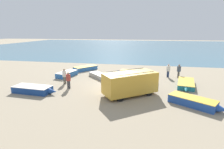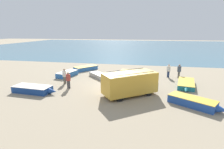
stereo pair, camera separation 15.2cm
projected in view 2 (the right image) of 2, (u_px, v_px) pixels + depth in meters
name	position (u px, v px, depth m)	size (l,w,h in m)	color
ground_plane	(115.00, 84.00, 20.55)	(200.00, 200.00, 0.00)	gray
sea_water	(137.00, 46.00, 70.05)	(120.00, 80.00, 0.01)	#477084
parked_van	(130.00, 83.00, 16.68)	(5.42, 4.76, 2.36)	gold
fishing_rowboat_0	(99.00, 76.00, 23.23)	(3.85, 3.93, 0.53)	#ADA89E
fishing_rowboat_1	(86.00, 68.00, 27.68)	(3.54, 4.09, 0.62)	#2D66AD
fishing_rowboat_2	(134.00, 73.00, 24.50)	(5.05, 2.03, 0.61)	#234CA3
fishing_rowboat_3	(34.00, 89.00, 17.65)	(4.73, 1.85, 0.67)	navy
fishing_rowboat_4	(186.00, 84.00, 19.63)	(2.48, 5.01, 0.53)	#1E757F
fishing_rowboat_5	(194.00, 102.00, 14.45)	(4.33, 3.32, 0.69)	#234CA3
fishing_rowboat_6	(68.00, 74.00, 24.00)	(2.13, 3.95, 0.67)	#2D66AD
fisherman_0	(64.00, 75.00, 20.41)	(0.47, 0.47, 1.77)	#5B564C
fisherman_1	(68.00, 79.00, 18.69)	(0.47, 0.47, 1.81)	#38383D
fisherman_2	(169.00, 70.00, 23.16)	(0.47, 0.47, 1.78)	navy
fisherman_3	(179.00, 70.00, 22.76)	(0.48, 0.48, 1.83)	#5B564C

